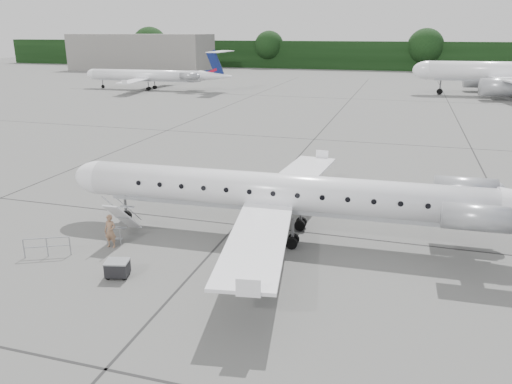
% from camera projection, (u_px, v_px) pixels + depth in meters
% --- Properties ---
extents(ground, '(320.00, 320.00, 0.00)m').
position_uv_depth(ground, '(307.00, 257.00, 25.11)').
color(ground, '#62625F').
rests_on(ground, ground).
extents(treeline, '(260.00, 4.00, 8.00)m').
position_uv_depth(treeline, '(395.00, 56.00, 142.39)').
color(treeline, black).
rests_on(treeline, ground).
extents(terminal_building, '(40.00, 14.00, 10.00)m').
position_uv_depth(terminal_building, '(141.00, 52.00, 142.91)').
color(terminal_building, slate).
rests_on(terminal_building, ground).
extents(main_regional_jet, '(28.46, 20.98, 7.11)m').
position_uv_depth(main_regional_jet, '(280.00, 174.00, 26.57)').
color(main_regional_jet, white).
rests_on(main_regional_jet, ground).
extents(airstair, '(0.94, 2.51, 2.23)m').
position_uv_depth(airstair, '(123.00, 218.00, 27.18)').
color(airstair, white).
rests_on(airstair, ground).
extents(passenger, '(0.67, 0.45, 1.78)m').
position_uv_depth(passenger, '(110.00, 231.00, 25.97)').
color(passenger, '#8F694E').
rests_on(passenger, ground).
extents(safety_railing, '(2.01, 1.04, 1.00)m').
position_uv_depth(safety_railing, '(47.00, 247.00, 24.98)').
color(safety_railing, '#909398').
rests_on(safety_railing, ground).
extents(baggage_cart, '(1.17, 1.03, 0.87)m').
position_uv_depth(baggage_cart, '(117.00, 268.00, 22.90)').
color(baggage_cart, black).
rests_on(baggage_cart, ground).
extents(bg_narrowbody, '(34.63, 26.51, 11.65)m').
position_uv_depth(bg_narrowbody, '(505.00, 62.00, 85.49)').
color(bg_narrowbody, white).
rests_on(bg_narrowbody, ground).
extents(bg_regional_left, '(29.09, 21.41, 7.45)m').
position_uv_depth(bg_regional_left, '(146.00, 70.00, 95.58)').
color(bg_regional_left, white).
rests_on(bg_regional_left, ground).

